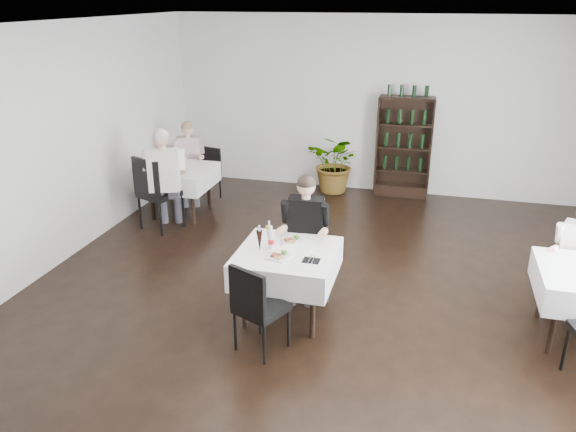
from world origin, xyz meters
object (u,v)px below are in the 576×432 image
object	(u,v)px
wine_shelf	(404,148)
diner_main	(305,228)
main_table	(287,263)
potted_tree	(336,163)

from	to	relation	value
wine_shelf	diner_main	world-z (taller)	wine_shelf
main_table	wine_shelf	bearing A→B (deg)	78.22
wine_shelf	main_table	bearing A→B (deg)	-101.78
potted_tree	diner_main	xyz separation A→B (m)	(0.30, -3.69, 0.31)
diner_main	main_table	bearing A→B (deg)	-97.93
main_table	diner_main	size ratio (longest dim) A/B	0.72
main_table	diner_main	distance (m)	0.56
main_table	diner_main	world-z (taller)	diner_main
potted_tree	diner_main	size ratio (longest dim) A/B	0.73
main_table	diner_main	bearing A→B (deg)	82.07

